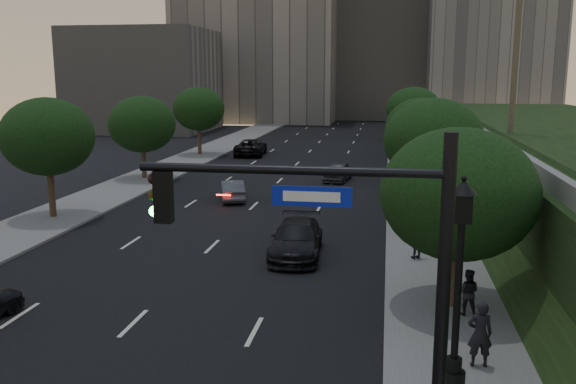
% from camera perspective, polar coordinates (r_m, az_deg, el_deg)
% --- Properties ---
extents(road_surface, '(16.00, 140.00, 0.02)m').
position_cam_1_polar(road_surface, '(43.88, -1.25, 0.60)').
color(road_surface, black).
rests_on(road_surface, ground).
extents(sidewalk_right, '(4.50, 140.00, 0.15)m').
position_cam_1_polar(sidewalk_right, '(43.21, 12.24, 0.27)').
color(sidewalk_right, slate).
rests_on(sidewalk_right, ground).
extents(sidewalk_left, '(4.50, 140.00, 0.15)m').
position_cam_1_polar(sidewalk_left, '(46.82, -13.68, 1.03)').
color(sidewalk_left, slate).
rests_on(sidewalk_left, ground).
extents(parapet_wall, '(0.35, 90.00, 0.70)m').
position_cam_1_polar(parapet_wall, '(40.97, 17.18, 5.50)').
color(parapet_wall, slate).
rests_on(parapet_wall, embankment).
extents(office_block_left, '(26.00, 20.00, 32.00)m').
position_cam_1_polar(office_block_left, '(107.01, -2.64, 15.32)').
color(office_block_left, gray).
rests_on(office_block_left, ground).
extents(office_block_mid, '(22.00, 18.00, 26.00)m').
position_cam_1_polar(office_block_mid, '(114.55, 8.57, 13.43)').
color(office_block_mid, gray).
rests_on(office_block_mid, ground).
extents(office_block_right, '(20.00, 22.00, 36.00)m').
position_cam_1_polar(office_block_right, '(110.07, 18.37, 15.72)').
color(office_block_right, gray).
rests_on(office_block_right, ground).
extents(office_block_filler, '(18.00, 16.00, 14.00)m').
position_cam_1_polar(office_block_filler, '(89.14, -13.27, 10.12)').
color(office_block_filler, gray).
rests_on(office_block_filler, ground).
extents(tree_right_a, '(5.20, 5.20, 6.24)m').
position_cam_1_polar(tree_right_a, '(20.93, 15.66, -0.19)').
color(tree_right_a, '#38281C').
rests_on(tree_right_a, ground).
extents(tree_right_b, '(5.20, 5.20, 6.74)m').
position_cam_1_polar(tree_right_b, '(32.69, 13.47, 4.70)').
color(tree_right_b, '#38281C').
rests_on(tree_right_b, ground).
extents(tree_right_c, '(5.20, 5.20, 6.24)m').
position_cam_1_polar(tree_right_c, '(45.66, 12.32, 5.84)').
color(tree_right_c, '#38281C').
rests_on(tree_right_c, ground).
extents(tree_right_d, '(5.20, 5.20, 6.74)m').
position_cam_1_polar(tree_right_d, '(59.57, 11.68, 7.49)').
color(tree_right_d, '#38281C').
rests_on(tree_right_d, ground).
extents(tree_right_e, '(5.20, 5.20, 6.24)m').
position_cam_1_polar(tree_right_e, '(74.57, 11.23, 7.79)').
color(tree_right_e, '#38281C').
rests_on(tree_right_e, ground).
extents(tree_left_b, '(5.00, 5.00, 6.71)m').
position_cam_1_polar(tree_left_b, '(35.62, -21.59, 4.83)').
color(tree_left_b, '#38281C').
rests_on(tree_left_b, ground).
extents(tree_left_c, '(5.00, 5.00, 6.34)m').
position_cam_1_polar(tree_left_c, '(47.24, -13.49, 6.18)').
color(tree_left_c, '#38281C').
rests_on(tree_left_c, ground).
extents(tree_left_d, '(5.00, 5.00, 6.71)m').
position_cam_1_polar(tree_left_d, '(60.34, -8.36, 7.70)').
color(tree_left_d, '#38281C').
rests_on(tree_left_d, ground).
extents(traffic_signal_mast, '(5.68, 0.56, 7.00)m').
position_cam_1_polar(traffic_signal_mast, '(11.12, 8.46, -11.68)').
color(traffic_signal_mast, black).
rests_on(traffic_signal_mast, ground).
extents(street_lamp, '(0.64, 0.64, 5.62)m').
position_cam_1_polar(street_lamp, '(15.48, 15.58, -9.45)').
color(street_lamp, black).
rests_on(street_lamp, ground).
extents(sedan_mid_left, '(2.56, 4.23, 1.32)m').
position_cam_1_polar(sedan_mid_left, '(38.91, -5.24, 0.18)').
color(sedan_mid_left, '#4D4F55').
rests_on(sedan_mid_left, ground).
extents(sedan_far_left, '(3.11, 6.02, 1.62)m').
position_cam_1_polar(sedan_far_left, '(60.32, -3.50, 4.21)').
color(sedan_far_left, black).
rests_on(sedan_far_left, ground).
extents(sedan_near_right, '(2.43, 5.38, 1.53)m').
position_cam_1_polar(sedan_near_right, '(26.94, 0.80, -4.43)').
color(sedan_near_right, black).
rests_on(sedan_near_right, ground).
extents(sedan_far_right, '(2.19, 4.27, 1.39)m').
position_cam_1_polar(sedan_far_right, '(45.98, 4.69, 1.91)').
color(sedan_far_right, '#4C4F52').
rests_on(sedan_far_right, ground).
extents(pedestrian_a, '(0.71, 0.50, 1.85)m').
position_cam_1_polar(pedestrian_a, '(17.56, 17.52, -12.54)').
color(pedestrian_a, black).
rests_on(pedestrian_a, sidewalk_right).
extents(pedestrian_b, '(0.85, 0.71, 1.56)m').
position_cam_1_polar(pedestrian_b, '(20.98, 16.46, -8.98)').
color(pedestrian_b, black).
rests_on(pedestrian_b, sidewalk_right).
extents(pedestrian_c, '(0.97, 0.75, 1.53)m').
position_cam_1_polar(pedestrian_c, '(26.61, 11.98, -4.54)').
color(pedestrian_c, black).
rests_on(pedestrian_c, sidewalk_right).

